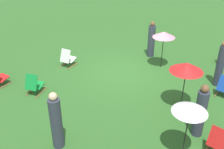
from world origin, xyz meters
TOP-DOWN VIEW (x-y plane):
  - ground_plane at (0.00, 0.00)m, footprint 40.00×40.00m
  - deckchair_4 at (-4.15, 3.21)m, footprint 0.68×0.87m
  - deckchair_5 at (2.43, 2.91)m, footprint 0.55×0.81m
  - deckchair_8 at (2.54, 0.45)m, footprint 0.53×0.79m
  - umbrella_0 at (-1.34, -1.18)m, footprint 0.97×0.97m
  - umbrella_1 at (-2.79, 1.49)m, footprint 1.11×1.11m
  - umbrella_2 at (-3.30, 3.74)m, footprint 0.92×0.92m
  - person_0 at (-3.77, -0.58)m, footprint 0.34×0.34m
  - person_1 at (-3.52, 2.72)m, footprint 0.46×0.46m
  - person_2 at (0.01, 4.87)m, footprint 0.39×0.39m
  - person_3 at (-0.55, -2.13)m, footprint 0.40×0.40m

SIDE VIEW (x-z plane):
  - ground_plane at x=0.00m, z-range 0.00..0.00m
  - deckchair_4 at x=-4.15m, z-range -0.05..0.79m
  - deckchair_5 at x=2.43m, z-range -0.05..0.79m
  - deckchair_8 at x=2.54m, z-range -0.05..0.79m
  - person_3 at x=-0.55m, z-range -0.05..1.68m
  - person_1 at x=-3.52m, z-range -0.05..1.69m
  - person_2 at x=0.01m, z-range -0.05..1.75m
  - person_0 at x=-3.77m, z-range -0.04..1.83m
  - umbrella_0 at x=-1.34m, z-range 0.71..2.37m
  - umbrella_1 at x=-2.79m, z-range 0.70..2.42m
  - umbrella_2 at x=-3.30m, z-range 0.72..2.44m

